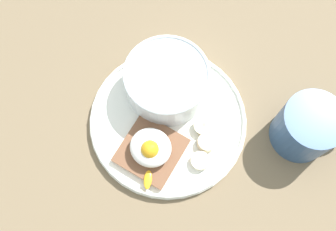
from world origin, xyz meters
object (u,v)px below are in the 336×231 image
banana_slice_back (204,126)px  toast_slice (151,151)px  banana_slice_left (200,161)px  coffee_mug (308,127)px  oatmeal_bowl (167,81)px  banana_slice_front (205,145)px  poached_egg (151,148)px

banana_slice_back → toast_slice: bearing=-120.5°
banana_slice_left → coffee_mug: (10.81, 12.76, 2.67)cm
banana_slice_left → toast_slice: bearing=-158.2°
oatmeal_bowl → toast_slice: bearing=-68.8°
toast_slice → banana_slice_front: size_ratio=2.31×
poached_egg → banana_slice_back: (4.55, 7.94, -1.84)cm
poached_egg → banana_slice_front: poached_egg is taller
toast_slice → banana_slice_back: size_ratio=2.20×
oatmeal_bowl → banana_slice_back: bearing=-15.2°
oatmeal_bowl → poached_egg: 11.03cm
oatmeal_bowl → banana_slice_left: bearing=-33.4°
poached_egg → banana_slice_left: poached_egg is taller
oatmeal_bowl → poached_egg: size_ratio=1.56×
oatmeal_bowl → coffee_mug: (21.89, 5.46, 0.33)cm
oatmeal_bowl → banana_slice_back: oatmeal_bowl is taller
toast_slice → banana_slice_front: bearing=40.1°
oatmeal_bowl → banana_slice_back: 9.13cm
toast_slice → banana_slice_left: size_ratio=2.32×
poached_egg → banana_slice_back: poached_egg is taller
banana_slice_front → banana_slice_left: size_ratio=1.00×
poached_egg → toast_slice: bearing=118.9°
poached_egg → banana_slice_back: bearing=60.2°
banana_slice_back → oatmeal_bowl: bearing=164.8°
banana_slice_left → banana_slice_front: bearing=105.8°
oatmeal_bowl → coffee_mug: size_ratio=1.17×
banana_slice_left → poached_egg: bearing=-157.2°
banana_slice_front → banana_slice_back: bearing=126.5°
poached_egg → banana_slice_back: 9.34cm
banana_slice_left → banana_slice_back: 5.58cm
banana_slice_back → coffee_mug: 15.63cm
oatmeal_bowl → banana_slice_left: 13.48cm
poached_egg → banana_slice_back: size_ratio=1.99×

